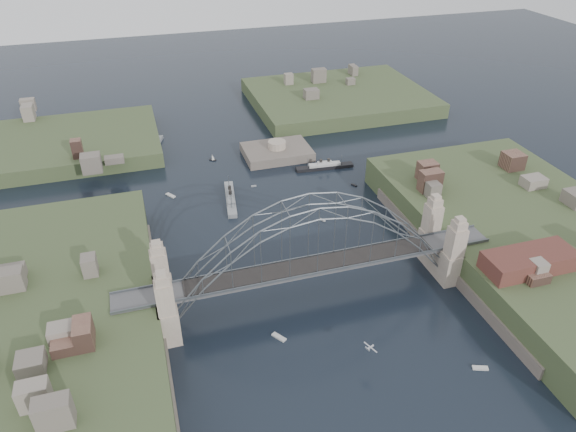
# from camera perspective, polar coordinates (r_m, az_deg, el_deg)

# --- Properties ---
(ground) EXTENTS (500.00, 500.00, 0.00)m
(ground) POSITION_cam_1_polar(r_m,az_deg,el_deg) (119.18, 2.56, -8.54)
(ground) COLOR black
(ground) RESTS_ON ground
(bridge) EXTENTS (84.00, 13.80, 24.60)m
(bridge) POSITION_cam_1_polar(r_m,az_deg,el_deg) (111.47, 2.71, -3.76)
(bridge) COLOR #4E4F51
(bridge) RESTS_ON ground
(shore_west) EXTENTS (50.50, 90.00, 12.00)m
(shore_west) POSITION_cam_1_polar(r_m,az_deg,el_deg) (116.65, -25.79, -12.40)
(shore_west) COLOR #3A4928
(shore_west) RESTS_ON ground
(shore_east) EXTENTS (50.50, 90.00, 12.00)m
(shore_east) POSITION_cam_1_polar(r_m,az_deg,el_deg) (144.10, 24.67, -2.79)
(shore_east) COLOR #3A4928
(shore_east) RESTS_ON ground
(headland_nw) EXTENTS (60.00, 45.00, 9.00)m
(headland_nw) POSITION_cam_1_polar(r_m,az_deg,el_deg) (196.85, -22.59, 6.71)
(headland_nw) COLOR #3A4928
(headland_nw) RESTS_ON ground
(headland_ne) EXTENTS (70.00, 55.00, 9.50)m
(headland_ne) POSITION_cam_1_polar(r_m,az_deg,el_deg) (224.38, 5.48, 12.21)
(headland_ne) COLOR #3A4928
(headland_ne) RESTS_ON ground
(fort_island) EXTENTS (22.00, 16.00, 9.40)m
(fort_island) POSITION_cam_1_polar(r_m,az_deg,el_deg) (178.46, -1.20, 6.42)
(fort_island) COLOR #5E544B
(fort_island) RESTS_ON ground
(wharf_shed) EXTENTS (20.00, 8.00, 4.00)m
(wharf_shed) POSITION_cam_1_polar(r_m,az_deg,el_deg) (123.52, 24.68, -4.44)
(wharf_shed) COLOR #592D26
(wharf_shed) RESTS_ON shore_east
(finger_pier) EXTENTS (4.00, 22.00, 1.40)m
(finger_pier) POSITION_cam_1_polar(r_m,az_deg,el_deg) (118.82, 25.92, -12.34)
(finger_pier) COLOR #4E4F51
(finger_pier) RESTS_ON ground
(naval_cruiser_near) EXTENTS (5.15, 19.25, 5.72)m
(naval_cruiser_near) POSITION_cam_1_polar(r_m,az_deg,el_deg) (152.78, -6.25, 1.92)
(naval_cruiser_near) COLOR gray
(naval_cruiser_near) RESTS_ON ground
(naval_cruiser_far) EXTENTS (6.95, 15.31, 5.21)m
(naval_cruiser_far) POSITION_cam_1_polar(r_m,az_deg,el_deg) (189.82, -14.21, 7.45)
(naval_cruiser_far) COLOR gray
(naval_cruiser_far) RESTS_ON ground
(ocean_liner) EXTENTS (18.85, 3.96, 4.59)m
(ocean_liner) POSITION_cam_1_polar(r_m,az_deg,el_deg) (170.20, 3.98, 5.37)
(ocean_liner) COLOR black
(ocean_liner) RESTS_ON ground
(aeroplane) EXTENTS (1.86, 3.18, 0.48)m
(aeroplane) POSITION_cam_1_polar(r_m,az_deg,el_deg) (101.71, 8.84, -13.92)
(aeroplane) COLOR silver
(small_boat_a) EXTENTS (1.18, 2.65, 0.45)m
(small_boat_a) POSITION_cam_1_polar(r_m,az_deg,el_deg) (126.08, -8.29, -6.14)
(small_boat_a) COLOR silver
(small_boat_a) RESTS_ON ground
(small_boat_b) EXTENTS (1.34, 1.71, 0.45)m
(small_boat_b) POSITION_cam_1_polar(r_m,az_deg,el_deg) (143.73, 3.77, -0.44)
(small_boat_b) COLOR silver
(small_boat_b) RESTS_ON ground
(small_boat_c) EXTENTS (2.65, 3.21, 0.45)m
(small_boat_c) POSITION_cam_1_polar(r_m,az_deg,el_deg) (109.46, -0.99, -12.99)
(small_boat_c) COLOR silver
(small_boat_c) RESTS_ON ground
(small_boat_d) EXTENTS (1.49, 1.99, 0.45)m
(small_boat_d) POSITION_cam_1_polar(r_m,az_deg,el_deg) (161.39, 7.17, 3.34)
(small_boat_d) COLOR silver
(small_boat_d) RESTS_ON ground
(small_boat_e) EXTENTS (2.85, 3.51, 0.45)m
(small_boat_e) POSITION_cam_1_polar(r_m,az_deg,el_deg) (158.50, -12.60, 2.17)
(small_boat_e) COLOR silver
(small_boat_e) RESTS_ON ground
(small_boat_f) EXTENTS (1.60, 0.66, 0.45)m
(small_boat_f) POSITION_cam_1_polar(r_m,az_deg,el_deg) (159.92, -3.74, 3.24)
(small_boat_f) COLOR silver
(small_boat_f) RESTS_ON ground
(small_boat_g) EXTENTS (3.10, 1.94, 0.45)m
(small_boat_g) POSITION_cam_1_polar(r_m,az_deg,el_deg) (110.22, 20.10, -15.22)
(small_boat_g) COLOR silver
(small_boat_g) RESTS_ON ground
(small_boat_h) EXTENTS (2.27, 1.85, 2.38)m
(small_boat_h) POSITION_cam_1_polar(r_m,az_deg,el_deg) (176.67, -8.17, 6.24)
(small_boat_h) COLOR silver
(small_boat_h) RESTS_ON ground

